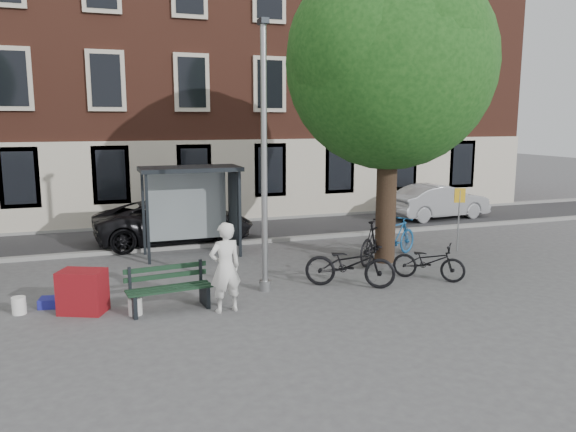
% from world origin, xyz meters
% --- Properties ---
extents(ground, '(90.00, 90.00, 0.00)m').
position_xyz_m(ground, '(0.00, 0.00, 0.00)').
color(ground, '#4C4C4F').
rests_on(ground, ground).
extents(road, '(40.00, 4.00, 0.01)m').
position_xyz_m(road, '(0.00, 7.00, 0.01)').
color(road, '#28282B').
rests_on(road, ground).
extents(curb_near, '(40.00, 0.25, 0.12)m').
position_xyz_m(curb_near, '(0.00, 5.00, 0.06)').
color(curb_near, gray).
rests_on(curb_near, ground).
extents(curb_far, '(40.00, 0.25, 0.12)m').
position_xyz_m(curb_far, '(0.00, 9.00, 0.06)').
color(curb_far, gray).
rests_on(curb_far, ground).
extents(building_row, '(30.00, 8.00, 14.00)m').
position_xyz_m(building_row, '(0.00, 13.00, 7.00)').
color(building_row, brown).
rests_on(building_row, ground).
extents(lamppost, '(0.28, 0.35, 6.11)m').
position_xyz_m(lamppost, '(0.00, 0.00, 2.78)').
color(lamppost, '#9EA0A3').
rests_on(lamppost, ground).
extents(tree_right, '(5.76, 5.60, 8.20)m').
position_xyz_m(tree_right, '(4.01, 1.38, 5.62)').
color(tree_right, black).
rests_on(tree_right, ground).
extents(bus_shelter, '(2.85, 1.45, 2.62)m').
position_xyz_m(bus_shelter, '(-0.61, 4.11, 1.92)').
color(bus_shelter, '#1E2328').
rests_on(bus_shelter, ground).
extents(painter, '(0.76, 0.57, 1.89)m').
position_xyz_m(painter, '(-1.20, -1.12, 0.95)').
color(painter, white).
rests_on(painter, ground).
extents(bench, '(1.81, 0.76, 0.91)m').
position_xyz_m(bench, '(-2.30, -0.61, 0.42)').
color(bench, '#1E2328').
rests_on(bench, ground).
extents(bike_a, '(2.24, 1.72, 1.13)m').
position_xyz_m(bike_a, '(2.00, -0.39, 0.56)').
color(bike_a, black).
rests_on(bike_a, ground).
extents(bike_b, '(1.98, 1.38, 1.17)m').
position_xyz_m(bike_b, '(4.59, 1.87, 0.58)').
color(bike_b, '#1A5590').
rests_on(bike_b, ground).
extents(bike_c, '(1.73, 1.68, 0.94)m').
position_xyz_m(bike_c, '(4.12, -0.50, 0.47)').
color(bike_c, black).
rests_on(bike_c, ground).
extents(bike_d, '(1.97, 1.72, 1.23)m').
position_xyz_m(bike_d, '(3.72, 1.48, 0.62)').
color(bike_d, black).
rests_on(bike_d, ground).
extents(car_dark, '(5.23, 2.68, 1.41)m').
position_xyz_m(car_dark, '(-1.20, 6.00, 0.71)').
color(car_dark, black).
rests_on(car_dark, ground).
extents(car_silver, '(4.33, 1.85, 1.39)m').
position_xyz_m(car_silver, '(9.55, 7.01, 0.70)').
color(car_silver, '#9FA1A6').
rests_on(car_silver, ground).
extents(red_stand, '(1.07, 0.92, 0.90)m').
position_xyz_m(red_stand, '(-4.00, -0.20, 0.45)').
color(red_stand, maroon).
rests_on(red_stand, ground).
extents(blue_crate, '(0.61, 0.49, 0.20)m').
position_xyz_m(blue_crate, '(-4.62, 0.41, 0.10)').
color(blue_crate, navy).
rests_on(blue_crate, ground).
extents(bucket_a, '(0.34, 0.34, 0.36)m').
position_xyz_m(bucket_a, '(-5.25, 0.15, 0.18)').
color(bucket_a, white).
rests_on(bucket_a, ground).
extents(bucket_c, '(0.30, 0.30, 0.36)m').
position_xyz_m(bucket_c, '(-3.00, -0.71, 0.18)').
color(bucket_c, silver).
rests_on(bucket_c, ground).
extents(notice_sign, '(0.33, 0.13, 1.92)m').
position_xyz_m(notice_sign, '(6.73, 1.90, 1.40)').
color(notice_sign, '#9EA0A3').
rests_on(notice_sign, ground).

